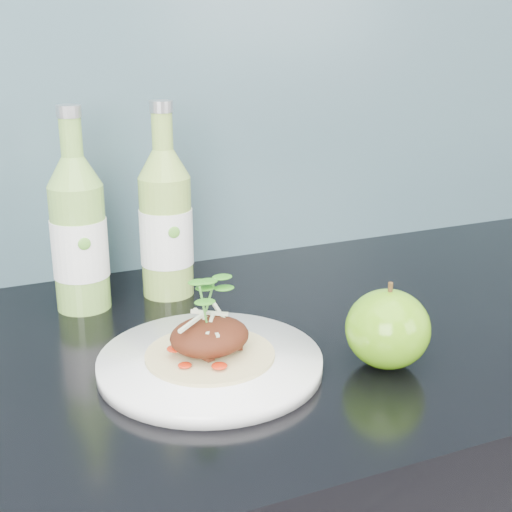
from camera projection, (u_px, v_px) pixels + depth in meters
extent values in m
cube|color=#75A8B9|center=(140.00, 25.00, 0.98)|extent=(4.00, 0.02, 0.70)
cylinder|color=white|center=(210.00, 363.00, 0.76)|extent=(0.30, 0.30, 0.02)
cylinder|color=tan|center=(210.00, 354.00, 0.76)|extent=(0.14, 0.14, 0.00)
ellipsoid|color=#52210F|center=(210.00, 336.00, 0.75)|extent=(0.09, 0.07, 0.04)
ellipsoid|color=#3A8F0F|center=(388.00, 329.00, 0.76)|extent=(0.12, 0.12, 0.09)
cylinder|color=#472D14|center=(390.00, 289.00, 0.75)|extent=(0.01, 0.00, 0.01)
cylinder|color=#7AAD48|center=(80.00, 248.00, 0.91)|extent=(0.09, 0.09, 0.16)
cone|color=#7AAD48|center=(74.00, 171.00, 0.88)|extent=(0.07, 0.07, 0.04)
cylinder|color=#7AAD48|center=(71.00, 137.00, 0.86)|extent=(0.03, 0.03, 0.05)
cylinder|color=silver|center=(69.00, 111.00, 0.85)|extent=(0.03, 0.03, 0.01)
cylinder|color=white|center=(80.00, 248.00, 0.91)|extent=(0.09, 0.09, 0.08)
ellipsoid|color=#59A533|center=(84.00, 244.00, 0.87)|extent=(0.02, 0.00, 0.02)
cylinder|color=#8AB14A|center=(167.00, 237.00, 0.95)|extent=(0.09, 0.09, 0.16)
cone|color=#8AB14A|center=(163.00, 163.00, 0.92)|extent=(0.07, 0.07, 0.04)
cylinder|color=#8AB14A|center=(162.00, 131.00, 0.91)|extent=(0.03, 0.03, 0.05)
cylinder|color=silver|center=(161.00, 106.00, 0.90)|extent=(0.03, 0.03, 0.01)
cylinder|color=white|center=(167.00, 236.00, 0.95)|extent=(0.09, 0.09, 0.08)
ellipsoid|color=#59A533|center=(174.00, 232.00, 0.92)|extent=(0.02, 0.00, 0.02)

